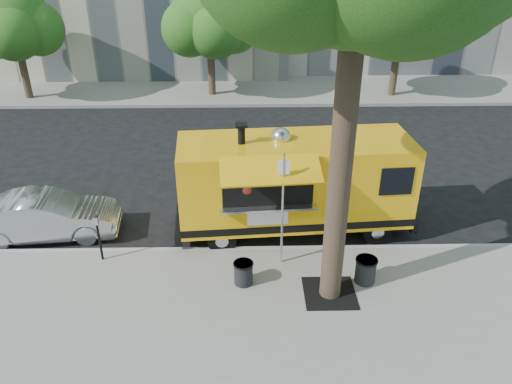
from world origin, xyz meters
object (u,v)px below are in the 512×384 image
far_tree_b (209,18)px  sedan (47,216)px  far_tree_a (13,21)px  trash_bin_left (243,272)px  far_tree_c (401,21)px  food_truck (294,183)px  parking_meter (98,232)px  trash_bin_right (366,270)px  sign_post (283,203)px

far_tree_b → sedan: 13.64m
far_tree_a → trash_bin_left: (10.60, -14.67, -3.32)m
far_tree_c → food_truck: size_ratio=0.78×
parking_meter → trash_bin_right: bearing=-8.9°
sedan → trash_bin_left: sedan is taller
sign_post → trash_bin_right: bearing=-22.8°
food_truck → trash_bin_right: food_truck is taller
sedan → trash_bin_right: size_ratio=6.09×
sign_post → sedan: size_ratio=0.78×
sign_post → far_tree_c: bearing=65.2°
sedan → trash_bin_left: bearing=-119.6°
sign_post → trash_bin_right: sign_post is taller
far_tree_a → sign_post: far_tree_a is taller
far_tree_a → trash_bin_right: size_ratio=8.45×
sign_post → sedan: 6.65m
far_tree_b → parking_meter: 14.48m
sedan → trash_bin_right: 8.63m
far_tree_a → sedan: bearing=-67.1°
sign_post → trash_bin_right: size_ratio=4.73×
far_tree_b → far_tree_c: (9.00, -0.30, -0.12)m
far_tree_b → food_truck: far_tree_b is taller
trash_bin_left → trash_bin_right: (2.90, 0.01, 0.03)m
parking_meter → sedan: bearing=143.1°
far_tree_a → parking_meter: 15.59m
far_tree_c → sign_post: 15.48m
far_tree_b → trash_bin_right: size_ratio=8.68×
trash_bin_left → sedan: bearing=156.3°
far_tree_c → sedan: 18.09m
far_tree_a → trash_bin_right: bearing=-47.4°
far_tree_a → sign_post: size_ratio=1.79×
far_tree_b → far_tree_c: 9.01m
parking_meter → food_truck: size_ratio=0.20×
sedan → sign_post: bearing=-109.6°
sign_post → sedan: (-6.35, 1.55, -1.21)m
sedan → far_tree_a: bearing=17.0°
far_tree_a → parking_meter: size_ratio=4.01×
far_tree_b → sign_post: (2.55, -14.25, -1.98)m
sign_post → sedan: bearing=166.3°
parking_meter → trash_bin_left: bearing=-15.9°
far_tree_b → sedan: far_tree_b is taller
trash_bin_right → sedan: bearing=164.1°
sign_post → trash_bin_right: 2.51m
trash_bin_right → far_tree_b: bearing=106.6°
far_tree_c → trash_bin_left: bearing=-116.6°
trash_bin_left → food_truck: bearing=61.7°
far_tree_a → trash_bin_right: 20.20m
parking_meter → food_truck: food_truck is taller
far_tree_b → sedan: size_ratio=1.43×
sedan → far_tree_c: bearing=-51.8°
far_tree_a → far_tree_b: 9.01m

